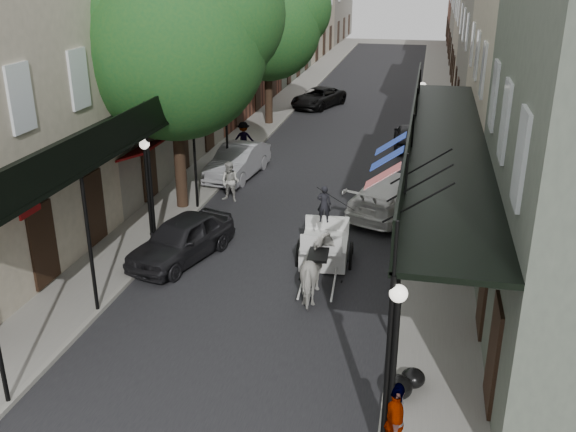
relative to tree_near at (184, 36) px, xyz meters
The scene contains 24 objects.
ground 12.78m from the tree_near, 67.59° to the right, with size 140.00×140.00×0.00m, color gray.
road 12.50m from the tree_near, 66.86° to the left, with size 8.00×90.00×0.01m, color black.
sidewalk_left 11.77m from the tree_near, 94.67° to the left, with size 2.20×90.00×0.12m, color gray.
sidewalk_right 14.91m from the tree_near, 46.88° to the left, with size 2.20×90.00×0.12m, color gray.
building_row_left 20.34m from the tree_near, 102.52° to the left, with size 5.00×80.00×10.50m, color #C2B49B.
building_row_right 23.63m from the tree_near, 57.15° to the left, with size 5.00×80.00×10.50m, color gray.
gallery_left 4.06m from the tree_near, 100.49° to the right, with size 2.20×18.05×4.88m.
gallery_right 9.84m from the tree_near, 19.59° to the right, with size 2.20×18.05×4.88m.
tree_near is the anchor object (origin of this frame).
tree_far 14.02m from the tree_near, 90.19° to the left, with size 6.45×6.00×8.61m.
lamppost_right_near 15.39m from the tree_near, 55.73° to the right, with size 0.32×0.32×3.71m.
lamppost_left 6.10m from the tree_near, 88.66° to the right, with size 0.32×0.32×3.71m.
lamppost_right_far 12.24m from the tree_near, 43.31° to the left, with size 0.32×0.32×3.71m.
horse 10.13m from the tree_near, 45.59° to the right, with size 0.90×1.99×1.68m, color silver.
carriage 8.56m from the tree_near, 30.80° to the right, with size 1.85×2.57×2.81m.
pedestrian_walking 5.88m from the tree_near, 40.78° to the left, with size 0.79×0.62×1.63m, color #B2B1A8.
pedestrian_sidewalk_left 8.98m from the tree_near, 90.02° to the left, with size 1.06×0.61×1.63m, color gray.
pedestrian_sidewalk_right 15.79m from the tree_near, 55.41° to the right, with size 0.99×0.41×1.70m, color gray.
car_left_near 7.42m from the tree_near, 74.65° to the right, with size 1.68×4.17×1.42m, color black.
car_left_mid 7.04m from the tree_near, 81.52° to the left, with size 1.54×4.40×1.45m, color #A5A4AA.
car_left_far 20.16m from the tree_near, 85.25° to the left, with size 2.07×4.50×1.25m, color black.
car_right_near 9.72m from the tree_near, ahead, with size 2.19×5.40×1.57m, color silver.
car_right_far 14.30m from the tree_near, 53.32° to the left, with size 1.51×3.76×1.28m, color black.
trash_bags 14.56m from the tree_near, 49.87° to the right, with size 0.88×1.03×0.52m.
Camera 1 is at (4.30, -11.82, 8.93)m, focal length 40.00 mm.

